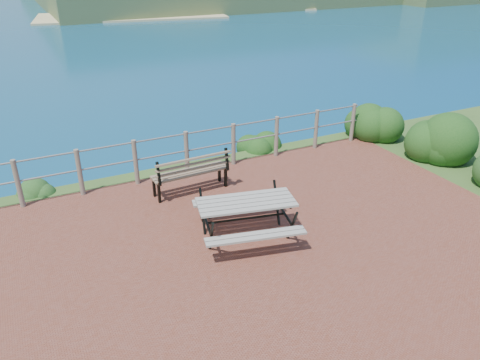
% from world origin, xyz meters
% --- Properties ---
extents(ground, '(10.00, 7.00, 0.12)m').
position_xyz_m(ground, '(0.00, 0.00, 0.00)').
color(ground, brown).
rests_on(ground, ground).
extents(safety_railing, '(9.40, 0.10, 1.00)m').
position_xyz_m(safety_railing, '(0.00, 3.35, 0.57)').
color(safety_railing, '#6B5B4C').
rests_on(safety_railing, ground).
extents(picnic_table, '(1.77, 1.42, 0.70)m').
position_xyz_m(picnic_table, '(0.01, 0.46, 0.45)').
color(picnic_table, gray).
rests_on(picnic_table, ground).
extents(park_bench, '(1.62, 0.47, 0.90)m').
position_xyz_m(park_bench, '(-0.25, 2.50, 0.60)').
color(park_bench, brown).
rests_on(park_bench, ground).
extents(shrub_right_front, '(1.36, 1.36, 1.93)m').
position_xyz_m(shrub_right_front, '(5.63, 1.67, 0.00)').
color(shrub_right_front, '#143E13').
rests_on(shrub_right_front, ground).
extents(shrub_right_edge, '(1.16, 1.16, 1.65)m').
position_xyz_m(shrub_right_edge, '(5.35, 3.26, 0.00)').
color(shrub_right_edge, '#143E13').
rests_on(shrub_right_edge, ground).
extents(shrub_lip_west, '(0.72, 0.72, 0.44)m').
position_xyz_m(shrub_lip_west, '(-3.21, 3.98, 0.00)').
color(shrub_lip_west, '#22491B').
rests_on(shrub_lip_west, ground).
extents(shrub_lip_east, '(0.78, 0.78, 0.52)m').
position_xyz_m(shrub_lip_east, '(2.22, 4.03, 0.00)').
color(shrub_lip_east, '#143E13').
rests_on(shrub_lip_east, ground).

